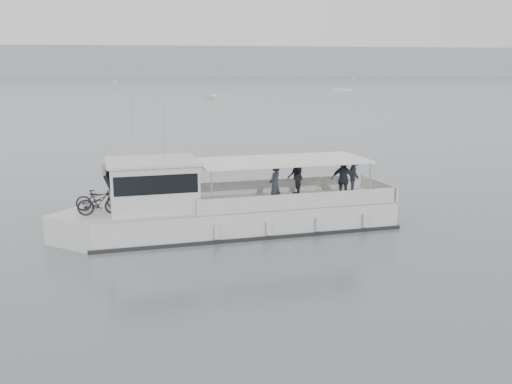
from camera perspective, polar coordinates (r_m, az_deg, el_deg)
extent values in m
plane|color=#555E65|center=(24.29, -0.08, -3.66)|extent=(1400.00, 1400.00, 0.00)
cube|color=#939EA8|center=(583.15, -8.75, 12.73)|extent=(1400.00, 90.00, 28.00)
cube|color=silver|center=(24.02, -1.18, -2.67)|extent=(12.85, 4.85, 1.36)
cube|color=silver|center=(23.29, -16.29, -3.65)|extent=(3.37, 3.37, 1.36)
cube|color=beige|center=(23.86, -1.19, -1.10)|extent=(12.85, 4.85, 0.06)
cube|color=black|center=(24.13, -1.18, -3.63)|extent=(13.07, 5.00, 0.19)
cube|color=silver|center=(25.82, 1.94, 0.63)|extent=(8.30, 1.13, 0.63)
cube|color=silver|center=(22.85, 4.41, -0.92)|extent=(8.30, 1.13, 0.63)
cube|color=silver|center=(26.03, 12.16, 0.46)|extent=(0.51, 3.33, 0.63)
cube|color=silver|center=(23.02, -10.29, 0.61)|extent=(3.66, 3.21, 1.88)
cube|color=black|center=(22.89, -14.33, 0.76)|extent=(0.90, 2.66, 1.21)
cube|color=black|center=(22.96, -10.32, 1.38)|extent=(3.46, 3.22, 0.73)
cube|color=silver|center=(22.84, -10.38, 3.05)|extent=(3.89, 3.44, 0.10)
cube|color=white|center=(24.00, 2.66, 3.16)|extent=(7.43, 3.98, 0.08)
cylinder|color=silver|center=(21.91, -4.45, -0.02)|extent=(0.07, 0.07, 1.72)
cylinder|color=silver|center=(24.73, -5.81, 1.35)|extent=(0.07, 0.07, 1.72)
cylinder|color=silver|center=(24.11, 11.31, 0.90)|extent=(0.07, 0.07, 1.72)
cylinder|color=silver|center=(26.69, 8.46, 2.08)|extent=(0.07, 0.07, 1.72)
cylinder|color=silver|center=(23.55, -12.26, 6.57)|extent=(0.03, 0.03, 2.72)
cylinder|color=silver|center=(22.01, -9.22, 5.77)|extent=(0.03, 0.03, 2.30)
cylinder|color=silver|center=(21.94, -3.92, -4.00)|extent=(0.28, 0.28, 0.52)
cylinder|color=silver|center=(22.44, 1.31, -3.61)|extent=(0.28, 0.28, 0.52)
cylinder|color=silver|center=(23.13, 6.27, -3.20)|extent=(0.28, 0.28, 0.52)
cylinder|color=silver|center=(23.97, 10.90, -2.80)|extent=(0.28, 0.28, 0.52)
imported|color=black|center=(23.42, -15.43, -0.61)|extent=(1.85, 0.84, 0.94)
imported|color=black|center=(22.60, -15.41, -1.00)|extent=(1.70, 0.66, 0.99)
imported|color=#252932|center=(23.08, 1.91, 0.67)|extent=(0.72, 0.76, 1.75)
imported|color=#252932|center=(25.09, 3.92, 1.58)|extent=(0.83, 0.97, 1.75)
imported|color=#252932|center=(24.48, 8.68, 1.20)|extent=(1.09, 0.94, 1.75)
imported|color=#252932|center=(25.85, 9.83, 1.74)|extent=(1.14, 1.31, 1.75)
cube|color=silver|center=(438.75, 9.62, 11.15)|extent=(2.89, 5.91, 0.75)
cube|color=silver|center=(438.74, 9.62, 11.20)|extent=(1.94, 2.26, 0.45)
cube|color=silver|center=(184.02, 8.57, 10.05)|extent=(6.50, 2.86, 0.75)
cube|color=silver|center=(184.01, 8.57, 10.15)|extent=(2.42, 2.05, 0.45)
cylinder|color=silver|center=(183.93, 8.60, 11.22)|extent=(0.08, 0.08, 6.91)
cube|color=silver|center=(136.59, -4.47, 9.46)|extent=(3.69, 5.58, 0.75)
cube|color=silver|center=(136.57, -4.47, 9.59)|extent=(2.11, 2.31, 0.45)
cylinder|color=silver|center=(136.48, -4.49, 10.82)|extent=(0.08, 0.08, 5.87)
cube|color=silver|center=(327.19, -13.99, 10.69)|extent=(3.41, 6.33, 0.75)
cube|color=silver|center=(327.19, -14.00, 10.74)|extent=(2.17, 2.47, 0.45)
cylinder|color=silver|center=(327.14, -14.03, 11.32)|extent=(0.08, 0.08, 6.64)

